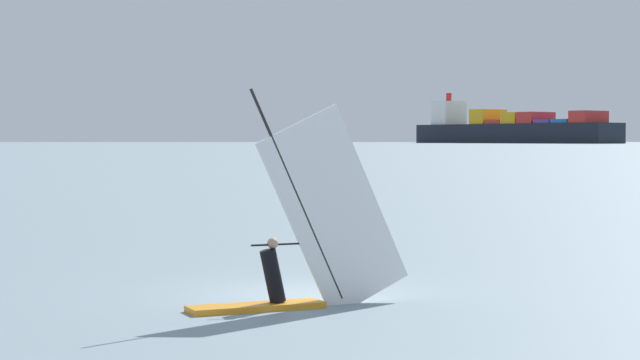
% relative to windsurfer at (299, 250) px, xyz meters
% --- Properties ---
extents(ground_plane, '(4000.00, 4000.00, 0.00)m').
position_rel_windsurfer_xyz_m(ground_plane, '(-0.84, 1.90, -1.13)').
color(ground_plane, gray).
extents(windsurfer, '(3.40, 3.74, 4.58)m').
position_rel_windsurfer_xyz_m(windsurfer, '(0.00, 0.00, 0.00)').
color(windsurfer, orange).
rests_on(windsurfer, ground_plane).
extents(cargo_ship, '(159.38, 99.96, 36.46)m').
position_rel_windsurfer_xyz_m(cargo_ship, '(-188.32, 735.49, 8.39)').
color(cargo_ship, black).
rests_on(cargo_ship, ground_plane).
extents(distant_headland, '(1088.22, 605.40, 21.86)m').
position_rel_windsurfer_xyz_m(distant_headland, '(-240.09, 1554.22, 9.81)').
color(distant_headland, '#4C564C').
rests_on(distant_headland, ground_plane).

